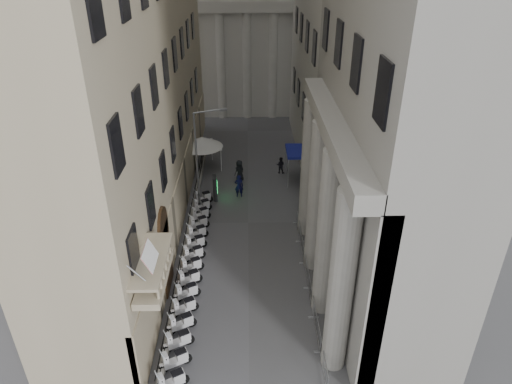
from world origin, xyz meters
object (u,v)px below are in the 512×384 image
info_kiosk (215,188)px  pedestrian_a (239,186)px  security_tent (208,144)px  street_lamp (200,153)px  pedestrian_b (280,165)px

info_kiosk → pedestrian_a: size_ratio=1.04×
security_tent → street_lamp: street_lamp is taller
street_lamp → pedestrian_b: (6.60, 6.03, -3.97)m
info_kiosk → pedestrian_b: 7.45m
street_lamp → info_kiosk: 4.01m
security_tent → info_kiosk: security_tent is taller
security_tent → pedestrian_a: bearing=-61.0°
security_tent → pedestrian_a: 6.12m
street_lamp → pedestrian_a: street_lamp is taller
security_tent → street_lamp: (0.00, -6.82, 2.13)m
pedestrian_a → pedestrian_b: (3.74, 4.37, -0.21)m
street_lamp → info_kiosk: size_ratio=3.89×
pedestrian_a → info_kiosk: bearing=10.0°
street_lamp → pedestrian_b: bearing=20.7°
info_kiosk → pedestrian_b: size_ratio=1.31×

